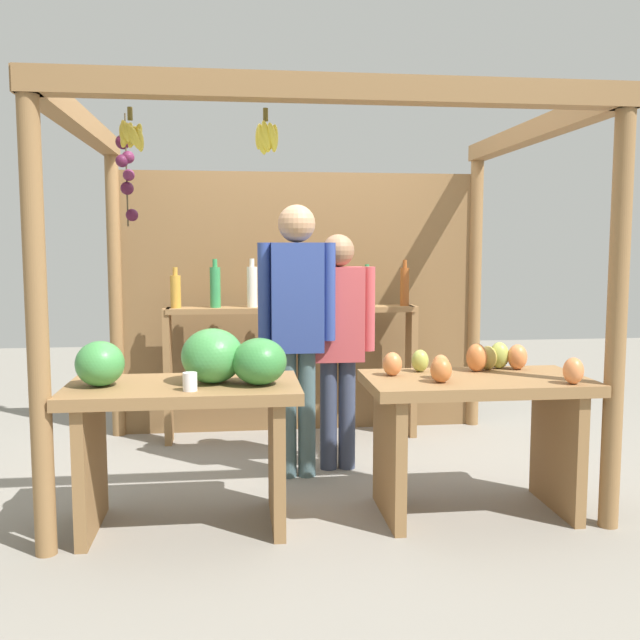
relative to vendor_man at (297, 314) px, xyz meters
name	(u,v)px	position (x,y,z in m)	size (l,w,h in m)	color
ground_plane	(316,471)	(0.13, 0.07, -1.03)	(12.00, 12.00, 0.00)	gray
market_stall	(307,263)	(0.12, 0.54, 0.30)	(2.93, 2.25, 2.24)	olive
fruit_counter_left	(191,400)	(-0.61, -0.73, -0.36)	(1.18, 0.64, 1.03)	olive
fruit_counter_right	(475,410)	(0.90, -0.71, -0.46)	(1.18, 0.64, 0.91)	olive
bottle_shelf_unit	(290,332)	(0.03, 0.88, -0.22)	(1.88, 0.22, 1.36)	olive
vendor_man	(297,314)	(0.00, 0.00, 0.00)	(0.48, 0.23, 1.70)	#466064
vendor_woman	(338,331)	(0.28, 0.13, -0.12)	(0.48, 0.21, 1.52)	#373F57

